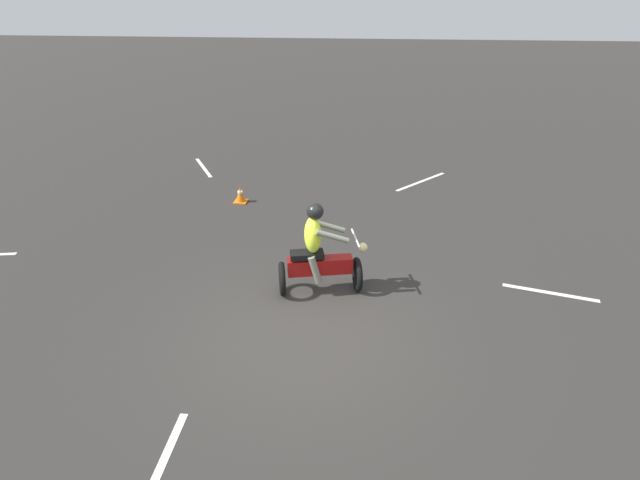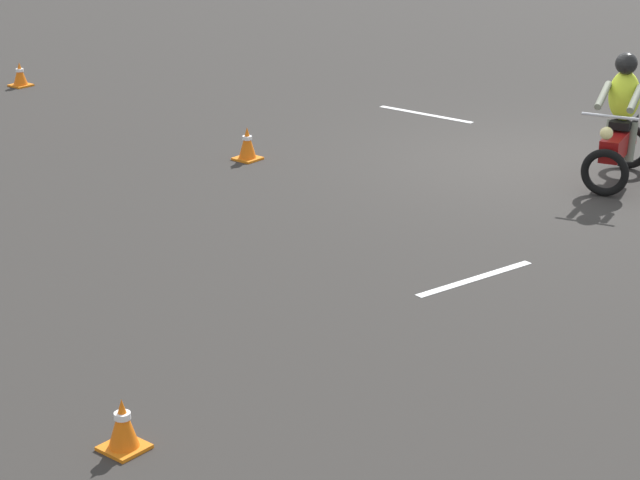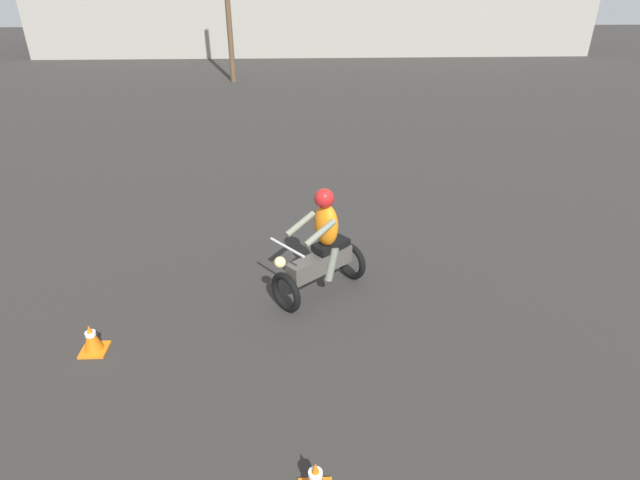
# 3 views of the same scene
# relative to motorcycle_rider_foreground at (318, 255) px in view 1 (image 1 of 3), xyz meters

# --- Properties ---
(ground_plane) EXTENTS (120.00, 120.00, 0.00)m
(ground_plane) POSITION_rel_motorcycle_rider_foreground_xyz_m (1.28, -0.00, -0.73)
(ground_plane) COLOR #2D2B28
(motorcycle_rider_foreground) EXTENTS (0.96, 1.56, 1.66)m
(motorcycle_rider_foreground) POSITION_rel_motorcycle_rider_foreground_xyz_m (0.00, 0.00, 0.00)
(motorcycle_rider_foreground) COLOR black
(motorcycle_rider_foreground) RESTS_ON ground
(traffic_cone_far_center) EXTENTS (0.32, 0.32, 0.40)m
(traffic_cone_far_center) POSITION_rel_motorcycle_rider_foreground_xyz_m (-3.93, -2.47, -0.54)
(traffic_cone_far_center) COLOR orange
(traffic_cone_far_center) RESTS_ON ground
(lane_stripe_e) EXTENTS (1.67, 0.17, 0.01)m
(lane_stripe_e) POSITION_rel_motorcycle_rider_foreground_xyz_m (3.86, -1.23, -0.72)
(lane_stripe_e) COLOR silver
(lane_stripe_e) RESTS_ON ground
(lane_stripe_n) EXTENTS (0.45, 1.55, 0.01)m
(lane_stripe_n) POSITION_rel_motorcycle_rider_foreground_xyz_m (-0.48, 4.00, -0.72)
(lane_stripe_n) COLOR silver
(lane_stripe_n) RESTS_ON ground
(lane_stripe_nw) EXTENTS (1.73, 1.43, 0.01)m
(lane_stripe_nw) POSITION_rel_motorcycle_rider_foreground_xyz_m (-6.07, 2.08, -0.72)
(lane_stripe_nw) COLOR silver
(lane_stripe_nw) RESTS_ON ground
(lane_stripe_sw) EXTENTS (1.74, 1.11, 0.01)m
(lane_stripe_sw) POSITION_rel_motorcycle_rider_foreground_xyz_m (-6.52, -4.35, -0.72)
(lane_stripe_sw) COLOR silver
(lane_stripe_sw) RESTS_ON ground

